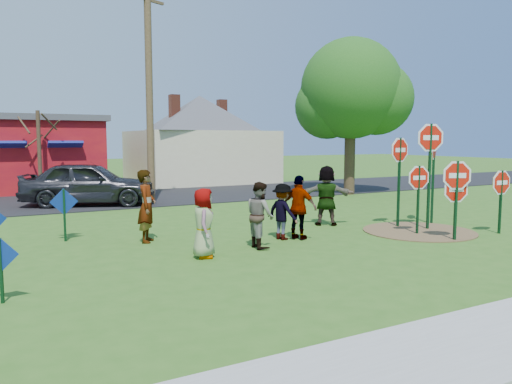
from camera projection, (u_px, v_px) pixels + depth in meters
ground at (268, 241)px, 13.25m from camera, size 120.00×120.00×0.00m
road at (144, 197)px, 23.27m from camera, size 120.00×7.50×0.04m
dirt_patch at (419, 231)px, 14.53m from camera, size 3.20×3.20×0.03m
red_building at (5, 153)px, 26.09m from camera, size 9.40×7.69×3.90m
cream_house at (200, 136)px, 31.26m from camera, size 9.40×9.40×6.50m
stop_sign_a at (457, 183)px, 13.08m from camera, size 0.96×0.46×2.26m
stop_sign_b at (400, 159)px, 15.11m from camera, size 1.02×0.14×2.87m
stop_sign_c at (430, 151)px, 14.64m from camera, size 1.08×0.36×3.29m
stop_sign_d at (434, 156)px, 15.66m from camera, size 0.94×0.62×2.99m
stop_sign_e at (456, 194)px, 13.16m from camera, size 0.91×0.31×1.84m
stop_sign_f at (501, 187)px, 14.12m from camera, size 0.95×0.08×1.94m
stop_sign_g at (419, 184)px, 13.97m from camera, size 0.91×0.18×2.07m
blue_diamond_a at (1, 263)px, 8.12m from camera, size 0.55×0.21×1.10m
blue_diamond_c at (64, 209)px, 13.08m from camera, size 0.71×0.07×1.40m
blue_diamond_d at (64, 207)px, 13.40m from camera, size 0.65×0.06×1.38m
person_a at (204, 223)px, 11.27m from camera, size 0.77×0.91×1.59m
person_b at (147, 206)px, 12.97m from camera, size 0.72×0.82×1.90m
person_c at (260, 215)px, 12.32m from camera, size 0.68×0.84×1.64m
person_d at (283, 212)px, 13.34m from camera, size 0.80×1.09×1.50m
person_e at (299, 208)px, 13.31m from camera, size 0.87×1.09×1.73m
person_f at (326, 195)px, 15.54m from camera, size 1.74×1.46×1.88m
suv at (89, 183)px, 20.12m from camera, size 5.59×3.86×1.77m
utility_pole at (149, 83)px, 20.49m from camera, size 2.18×1.03×9.46m
leafy_tree at (353, 94)px, 24.09m from camera, size 5.31×4.84×7.54m
bare_tree_east at (39, 141)px, 22.86m from camera, size 1.80×1.80×4.00m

